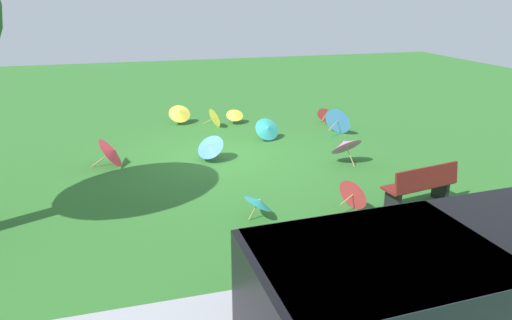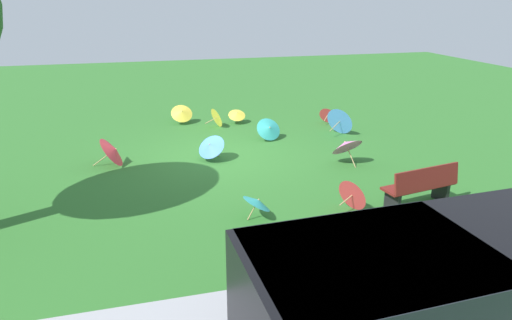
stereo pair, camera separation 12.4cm
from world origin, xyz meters
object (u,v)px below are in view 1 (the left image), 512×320
(parasol_pink_0, at_px, (345,144))
(parasol_yellow_2, at_px, (216,117))
(parasol_yellow_1, at_px, (235,114))
(parasol_yellow_3, at_px, (180,113))
(parasol_blue_1, at_px, (339,120))
(parasol_red_0, at_px, (326,114))
(parasol_red_1, at_px, (354,194))
(parasol_teal_0, at_px, (259,202))
(park_bench, at_px, (421,185))
(parasol_teal_2, at_px, (268,128))
(van_dark, at_px, (432,288))
(parasol_blue_0, at_px, (210,146))
(parasol_red_2, at_px, (112,151))

(parasol_pink_0, bearing_deg, parasol_yellow_2, -59.50)
(parasol_yellow_1, relative_size, parasol_yellow_3, 0.79)
(parasol_blue_1, bearing_deg, parasol_red_0, -96.04)
(parasol_red_1, relative_size, parasol_yellow_3, 0.96)
(parasol_pink_0, bearing_deg, parasol_blue_1, -112.05)
(parasol_teal_0, height_order, parasol_yellow_2, parasol_yellow_2)
(park_bench, height_order, parasol_teal_0, park_bench)
(parasol_pink_0, xyz_separation_m, parasol_red_0, (-1.16, -3.82, -0.21))
(parasol_red_0, height_order, parasol_blue_1, parasol_blue_1)
(parasol_teal_0, height_order, parasol_teal_2, parasol_teal_2)
(parasol_teal_0, bearing_deg, parasol_yellow_2, -93.96)
(parasol_pink_0, height_order, parasol_red_0, parasol_pink_0)
(parasol_yellow_1, relative_size, parasol_yellow_2, 0.84)
(parasol_yellow_1, relative_size, parasol_teal_2, 0.73)
(parasol_yellow_1, bearing_deg, parasol_teal_2, 103.89)
(van_dark, relative_size, parasol_yellow_3, 6.18)
(van_dark, height_order, park_bench, van_dark)
(parasol_pink_0, distance_m, parasol_yellow_3, 6.15)
(parasol_red_0, bearing_deg, park_bench, 82.83)
(parasol_blue_0, bearing_deg, parasol_red_1, 122.33)
(parasol_yellow_3, distance_m, parasol_blue_1, 5.27)
(parasol_red_2, bearing_deg, van_dark, 115.51)
(parasol_blue_0, distance_m, parasol_red_1, 4.29)
(van_dark, xyz_separation_m, parasol_teal_2, (-0.72, -8.82, -0.55))
(van_dark, relative_size, parasol_yellow_1, 7.83)
(parasol_pink_0, bearing_deg, parasol_red_0, -106.82)
(parasol_red_0, distance_m, parasol_red_1, 6.74)
(parasol_yellow_1, bearing_deg, parasol_blue_0, 66.86)
(parasol_pink_0, distance_m, parasol_red_2, 5.92)
(parasol_yellow_3, height_order, parasol_teal_2, parasol_yellow_3)
(van_dark, xyz_separation_m, parasol_yellow_3, (1.60, -11.35, -0.51))
(parasol_pink_0, bearing_deg, parasol_yellow_3, -53.63)
(van_dark, distance_m, parasol_red_1, 4.02)
(van_dark, height_order, parasol_yellow_1, van_dark)
(parasol_red_1, bearing_deg, park_bench, 169.45)
(parasol_teal_2, bearing_deg, parasol_blue_0, 34.29)
(parasol_blue_1, height_order, parasol_red_2, parasol_blue_1)
(parasol_yellow_1, xyz_separation_m, parasol_red_2, (3.90, 3.15, 0.06))
(parasol_yellow_3, bearing_deg, parasol_red_2, 59.58)
(parasol_yellow_1, distance_m, parasol_red_0, 3.09)
(parasol_blue_1, bearing_deg, van_dark, 70.98)
(parasol_blue_0, distance_m, parasol_yellow_1, 3.75)
(parasol_yellow_3, bearing_deg, park_bench, 117.09)
(van_dark, distance_m, parasol_pink_0, 6.73)
(parasol_teal_0, height_order, parasol_red_2, parasol_red_2)
(van_dark, relative_size, parasol_blue_1, 4.81)
(van_dark, xyz_separation_m, parasol_red_0, (-3.21, -10.22, -0.63))
(parasol_teal_0, relative_size, parasol_blue_1, 0.66)
(parasol_teal_0, xyz_separation_m, parasol_red_1, (-1.97, 0.10, -0.02))
(parasol_blue_1, bearing_deg, parasol_yellow_2, -26.88)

